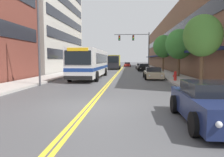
# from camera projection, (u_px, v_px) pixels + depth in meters

# --- Properties ---
(ground_plane) EXTENTS (240.00, 240.00, 0.00)m
(ground_plane) POSITION_uv_depth(u_px,v_px,m) (121.00, 69.00, 46.40)
(ground_plane) COLOR #4C4C4F
(sidewalk_left) EXTENTS (3.03, 106.00, 0.17)m
(sidewalk_left) POSITION_uv_depth(u_px,v_px,m) (88.00, 69.00, 46.94)
(sidewalk_left) COLOR #B2ADA5
(sidewalk_left) RESTS_ON ground_plane
(sidewalk_right) EXTENTS (3.03, 106.00, 0.17)m
(sidewalk_right) POSITION_uv_depth(u_px,v_px,m) (154.00, 69.00, 45.84)
(sidewalk_right) COLOR #B2ADA5
(sidewalk_right) RESTS_ON ground_plane
(centre_line) EXTENTS (0.34, 106.00, 0.01)m
(centre_line) POSITION_uv_depth(u_px,v_px,m) (121.00, 69.00, 46.40)
(centre_line) COLOR yellow
(centre_line) RESTS_ON ground_plane
(storefront_row_right) EXTENTS (9.10, 68.00, 10.45)m
(storefront_row_right) POSITION_uv_depth(u_px,v_px,m) (183.00, 44.00, 44.94)
(storefront_row_right) COLOR brown
(storefront_row_right) RESTS_ON ground_plane
(city_bus) EXTENTS (2.88, 12.54, 3.12)m
(city_bus) POSITION_uv_depth(u_px,v_px,m) (91.00, 62.00, 24.66)
(city_bus) COLOR silver
(city_bus) RESTS_ON ground_plane
(car_slate_blue_parked_left_near) EXTENTS (2.16, 4.29, 1.37)m
(car_slate_blue_parked_left_near) POSITION_uv_depth(u_px,v_px,m) (98.00, 67.00, 43.28)
(car_slate_blue_parked_left_near) COLOR #475675
(car_slate_blue_parked_left_near) RESTS_ON ground_plane
(car_charcoal_parked_left_mid) EXTENTS (2.10, 4.85, 1.33)m
(car_charcoal_parked_left_mid) POSITION_uv_depth(u_px,v_px,m) (91.00, 68.00, 35.43)
(car_charcoal_parked_left_mid) COLOR #232328
(car_charcoal_parked_left_mid) RESTS_ON ground_plane
(car_navy_parked_right_foreground) EXTENTS (2.01, 4.46, 1.34)m
(car_navy_parked_right_foreground) POSITION_uv_depth(u_px,v_px,m) (211.00, 104.00, 7.13)
(car_navy_parked_right_foreground) COLOR #19234C
(car_navy_parked_right_foreground) RESTS_ON ground_plane
(car_black_parked_right_mid) EXTENTS (2.04, 4.79, 1.34)m
(car_black_parked_right_mid) POSITION_uv_depth(u_px,v_px,m) (143.00, 67.00, 39.61)
(car_black_parked_right_mid) COLOR black
(car_black_parked_right_mid) RESTS_ON ground_plane
(car_white_parked_right_far) EXTENTS (2.20, 4.66, 1.22)m
(car_white_parked_right_far) POSITION_uv_depth(u_px,v_px,m) (141.00, 66.00, 47.18)
(car_white_parked_right_far) COLOR white
(car_white_parked_right_far) RESTS_ON ground_plane
(car_beige_parked_right_end) EXTENTS (1.97, 4.77, 1.24)m
(car_beige_parked_right_end) POSITION_uv_depth(u_px,v_px,m) (153.00, 73.00, 23.52)
(car_beige_parked_right_end) COLOR #BCAD89
(car_beige_parked_right_end) RESTS_ON ground_plane
(car_red_moving_lead) EXTENTS (1.99, 4.62, 1.29)m
(car_red_moving_lead) POSITION_uv_depth(u_px,v_px,m) (127.00, 65.00, 62.24)
(car_red_moving_lead) COLOR maroon
(car_red_moving_lead) RESTS_ON ground_plane
(box_truck) EXTENTS (2.57, 6.60, 2.99)m
(box_truck) POSITION_uv_depth(u_px,v_px,m) (114.00, 62.00, 46.48)
(box_truck) COLOR #232328
(box_truck) RESTS_ON ground_plane
(traffic_signal_mast) EXTENTS (6.23, 0.38, 6.84)m
(traffic_signal_mast) POSITION_uv_depth(u_px,v_px,m) (137.00, 44.00, 38.60)
(traffic_signal_mast) COLOR #47474C
(traffic_signal_mast) RESTS_ON ground_plane
(street_lamp_left_near) EXTENTS (2.47, 0.28, 7.82)m
(street_lamp_left_near) POSITION_uv_depth(u_px,v_px,m) (43.00, 26.00, 16.91)
(street_lamp_left_near) COLOR #47474C
(street_lamp_left_near) RESTS_ON ground_plane
(street_tree_right_near) EXTENTS (2.49, 2.49, 4.84)m
(street_tree_right_near) POSITION_uv_depth(u_px,v_px,m) (203.00, 36.00, 14.30)
(street_tree_right_near) COLOR brown
(street_tree_right_near) RESTS_ON sidewalk_right
(street_tree_right_mid) EXTENTS (3.09, 3.09, 5.34)m
(street_tree_right_mid) POSITION_uv_depth(u_px,v_px,m) (179.00, 44.00, 24.73)
(street_tree_right_mid) COLOR brown
(street_tree_right_mid) RESTS_ON sidewalk_right
(street_tree_right_far) EXTENTS (3.26, 3.26, 5.78)m
(street_tree_right_far) POSITION_uv_depth(u_px,v_px,m) (163.00, 46.00, 34.68)
(street_tree_right_far) COLOR brown
(street_tree_right_far) RESTS_ON sidewalk_right
(fire_hydrant) EXTENTS (0.34, 0.26, 0.86)m
(fire_hydrant) POSITION_uv_depth(u_px,v_px,m) (175.00, 76.00, 19.82)
(fire_hydrant) COLOR red
(fire_hydrant) RESTS_ON sidewalk_right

